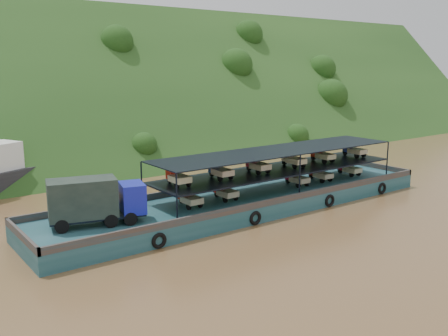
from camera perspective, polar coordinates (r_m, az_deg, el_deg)
ground at (r=40.67m, az=4.81°, el=-4.77°), size 160.00×160.00×0.00m
hillside at (r=71.05m, az=-14.78°, el=1.98°), size 140.00×39.60×39.60m
cargo_barge at (r=39.80m, az=1.67°, el=-3.48°), size 35.00×7.18×4.54m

